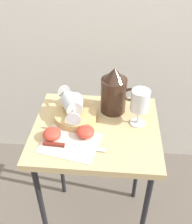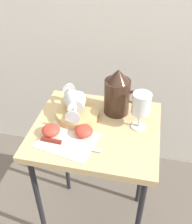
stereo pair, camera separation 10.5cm
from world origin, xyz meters
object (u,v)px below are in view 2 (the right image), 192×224
Objects in this scene: basket_tray at (77,114)px; pitcher at (117,96)px; table at (96,141)px; wine_glass_tipped_far at (74,101)px; wine_glass_upright at (141,106)px; wine_glass_tipped_near at (77,103)px; apple_half_left at (51,130)px; knife at (61,143)px; apple_half_right at (84,131)px.

pitcher is at bearing 26.31° from basket_tray.
table is 0.20m from wine_glass_tipped_far.
pitcher is at bearing 61.77° from table.
wine_glass_upright is 0.27m from wine_glass_tipped_near.
knife is (0.06, -0.04, -0.02)m from apple_half_left.
wine_glass_tipped_near is 0.60× the size of knife.
pitcher reaches higher than apple_half_right.
wine_glass_tipped_near is 2.00× the size of apple_half_right.
wine_glass_tipped_far is 0.20m from knife.
table is 0.21m from apple_half_left.
wine_glass_upright is at bearing 25.20° from apple_half_right.
wine_glass_tipped_near is 0.89× the size of wine_glass_tipped_far.
wine_glass_upright is 1.13× the size of wine_glass_tipped_near.
apple_half_right is (-0.10, -0.19, -0.06)m from pitcher.
basket_tray is 0.18m from knife.
wine_glass_upright is at bearing -4.82° from wine_glass_tipped_far.
apple_half_left is at bearing -153.52° from table.
wine_glass_tipped_far is at bearing 90.83° from knife.
apple_half_left is at bearing -110.49° from wine_glass_tipped_far.
apple_half_left is at bearing -138.33° from pitcher.
basket_tray is at bearing 117.47° from apple_half_right.
wine_glass_tipped_far is at bearing 175.18° from wine_glass_upright.
pitcher is at bearing 141.13° from wine_glass_upright.
wine_glass_tipped_far is at bearing 138.88° from basket_tray.
wine_glass_tipped_near reaches higher than apple_half_left.
pitcher is 2.92× the size of apple_half_left.
apple_half_right is (0.13, 0.02, 0.00)m from apple_half_left.
knife is at bearing -149.39° from wine_glass_upright.
wine_glass_upright is 0.25m from apple_half_right.
wine_glass_upright reaches higher than apple_half_right.
apple_half_right is (-0.04, -0.06, 0.11)m from table.
wine_glass_tipped_far is 0.67× the size of knife.
wine_glass_upright reaches higher than knife.
table is at bearing 49.48° from knife.
knife is (-0.28, -0.17, -0.10)m from wine_glass_upright.
wine_glass_tipped_near is (-0.27, 0.01, -0.04)m from wine_glass_upright.
table is 4.48× the size of wine_glass_upright.
basket_tray is 0.06m from wine_glass_tipped_far.
wine_glass_tipped_far is 0.16m from apple_half_left.
apple_half_right is at bearing -119.45° from pitcher.
wine_glass_tipped_near reaches higher than knife.
wine_glass_upright is 0.67× the size of knife.
wine_glass_tipped_far reaches higher than knife.
wine_glass_tipped_near is 2.00× the size of apple_half_left.
apple_half_right reaches higher than basket_tray.
apple_half_left is (-0.07, -0.14, -0.05)m from wine_glass_tipped_near.
basket_tray is at bearing -41.12° from wine_glass_tipped_far.
wine_glass_tipped_far is (-0.02, 0.01, 0.00)m from wine_glass_tipped_near.
basket_tray is 2.53× the size of apple_half_right.
pitcher reaches higher than knife.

